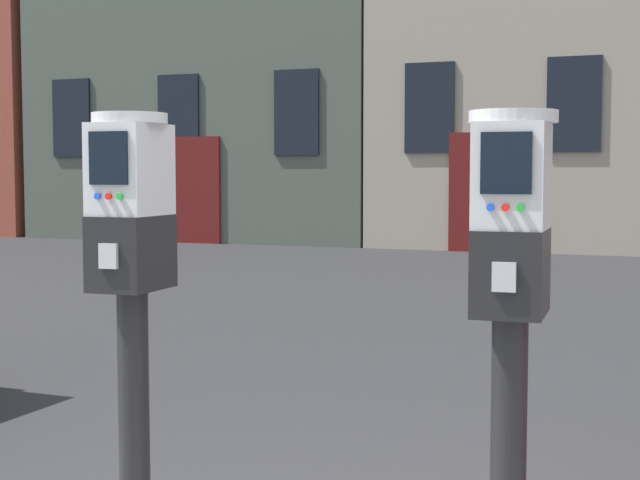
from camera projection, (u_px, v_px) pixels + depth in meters
parking_meter_near_kerb at (132, 268)px, 2.72m from camera, size 0.23×0.26×1.43m
parking_meter_twin_adjacent at (511, 290)px, 2.32m from camera, size 0.23×0.26×1.41m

